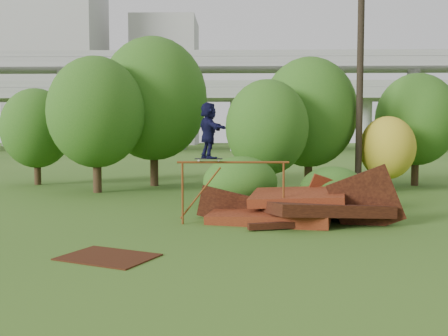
{
  "coord_description": "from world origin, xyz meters",
  "views": [
    {
      "loc": [
        -0.52,
        -11.73,
        2.56
      ],
      "look_at": [
        -0.8,
        2.0,
        1.6
      ],
      "focal_mm": 40.0,
      "sensor_mm": 36.0,
      "label": 1
    }
  ],
  "objects_px": {
    "scrap_pile": "(299,208)",
    "utility_pole": "(360,59)",
    "flat_plate": "(108,257)",
    "skater": "(209,130)"
  },
  "relations": [
    {
      "from": "scrap_pile",
      "to": "skater",
      "type": "distance_m",
      "value": 3.44
    },
    {
      "from": "scrap_pile",
      "to": "utility_pole",
      "type": "relative_size",
      "value": 0.53
    },
    {
      "from": "flat_plate",
      "to": "utility_pole",
      "type": "distance_m",
      "value": 14.94
    },
    {
      "from": "scrap_pile",
      "to": "utility_pole",
      "type": "height_order",
      "value": "utility_pole"
    },
    {
      "from": "scrap_pile",
      "to": "flat_plate",
      "type": "height_order",
      "value": "scrap_pile"
    },
    {
      "from": "skater",
      "to": "utility_pole",
      "type": "relative_size",
      "value": 0.14
    },
    {
      "from": "scrap_pile",
      "to": "flat_plate",
      "type": "relative_size",
      "value": 3.2
    },
    {
      "from": "scrap_pile",
      "to": "flat_plate",
      "type": "distance_m",
      "value": 6.16
    },
    {
      "from": "scrap_pile",
      "to": "flat_plate",
      "type": "xyz_separation_m",
      "value": [
        -4.46,
        -4.23,
        -0.38
      ]
    },
    {
      "from": "utility_pole",
      "to": "scrap_pile",
      "type": "bearing_deg",
      "value": -115.93
    }
  ]
}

